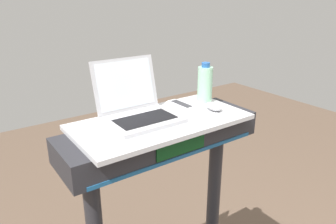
# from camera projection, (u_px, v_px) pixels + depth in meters

# --- Properties ---
(desk_board) EXTENTS (0.76, 0.38, 0.02)m
(desk_board) POSITION_uv_depth(u_px,v_px,m) (161.00, 122.00, 1.39)
(desk_board) COLOR silver
(desk_board) RESTS_ON treadmill_base
(laptop) EXTENTS (0.30, 0.29, 0.25)m
(laptop) POSITION_uv_depth(u_px,v_px,m) (137.00, 108.00, 1.38)
(laptop) COLOR #B7B7BC
(laptop) RESTS_ON desk_board
(computer_mouse) EXTENTS (0.08, 0.11, 0.03)m
(computer_mouse) POSITION_uv_depth(u_px,v_px,m) (214.00, 106.00, 1.50)
(computer_mouse) COLOR #B2B2B7
(computer_mouse) RESTS_ON desk_board
(water_bottle) EXTENTS (0.07, 0.07, 0.20)m
(water_bottle) POSITION_uv_depth(u_px,v_px,m) (205.00, 84.00, 1.58)
(water_bottle) COLOR #9EDBB2
(water_bottle) RESTS_ON desk_board
(tv_remote) EXTENTS (0.05, 0.16, 0.02)m
(tv_remote) POSITION_uv_depth(u_px,v_px,m) (181.00, 106.00, 1.52)
(tv_remote) COLOR silver
(tv_remote) RESTS_ON desk_board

